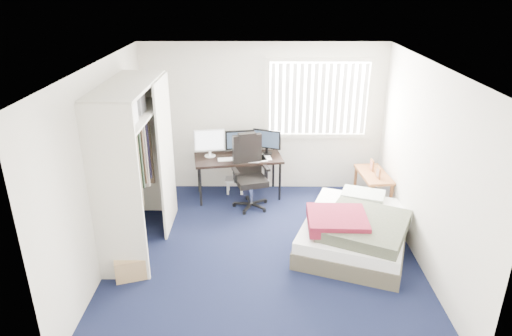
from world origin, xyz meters
The scene contains 10 objects.
ground centered at (0.00, 0.00, 0.00)m, with size 4.20×4.20×0.00m, color black.
room_shell centered at (0.00, 0.00, 1.51)m, with size 4.20×4.20×4.20m.
window_assembly centered at (0.90, 2.04, 1.60)m, with size 1.72×0.09×1.32m.
closet centered at (-1.67, 0.27, 1.35)m, with size 0.64×1.84×2.22m.
desk centered at (-0.41, 1.76, 0.74)m, with size 1.51×0.89×1.16m.
office_chair centered at (-0.22, 1.39, 0.45)m, with size 0.69×0.69×1.18m.
footstool centered at (-0.48, 1.85, 0.20)m, with size 0.32×0.26×0.26m.
nightstand centered at (1.75, 1.38, 0.50)m, with size 0.49×0.86×0.75m.
bed centered at (1.24, 0.15, 0.26)m, with size 1.86×2.13×0.60m.
pine_box centered at (-1.65, -0.55, 0.14)m, with size 0.37×0.28×0.28m, color #A18350.
Camera 1 is at (-0.07, -5.24, 3.41)m, focal length 32.00 mm.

